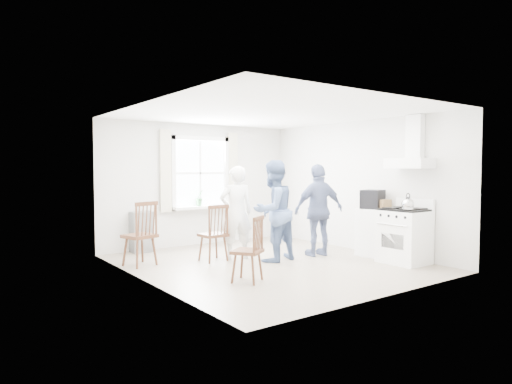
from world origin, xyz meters
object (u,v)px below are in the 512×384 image
person_left (236,213)px  person_mid (273,211)px  person_right (319,210)px  stereo_stack (373,199)px  windsor_chair_b (216,227)px  windsor_chair_c (254,242)px  gas_stove (404,235)px  low_cabinet (375,232)px  windsor_chair_a (144,227)px

person_left → person_mid: size_ratio=0.94×
person_mid → person_right: person_mid is taller
stereo_stack → windsor_chair_b: (-2.62, 1.29, -0.45)m
person_left → windsor_chair_b: bearing=18.0°
stereo_stack → windsor_chair_c: size_ratio=0.49×
windsor_chair_b → person_mid: person_mid is taller
person_left → person_mid: person_mid is taller
windsor_chair_b → windsor_chair_c: bearing=-101.1°
stereo_stack → windsor_chair_b: stereo_stack is taller
gas_stove → low_cabinet: 0.70m
low_cabinet → person_right: person_right is taller
stereo_stack → person_left: person_left is taller
low_cabinet → person_left: person_left is taller
low_cabinet → person_mid: size_ratio=0.50×
gas_stove → stereo_stack: size_ratio=2.36×
low_cabinet → windsor_chair_a: 4.21m
stereo_stack → windsor_chair_b: size_ratio=0.46×
windsor_chair_b → person_right: size_ratio=0.59×
low_cabinet → windsor_chair_c: windsor_chair_c is taller
stereo_stack → person_right: bearing=140.1°
windsor_chair_c → stereo_stack: bearing=5.3°
gas_stove → windsor_chair_a: (-3.78, 2.40, 0.19)m
stereo_stack → windsor_chair_c: 2.98m
gas_stove → low_cabinet: bearing=84.3°
gas_stove → person_left: (-2.17, 2.03, 0.36)m
windsor_chair_c → person_mid: size_ratio=0.54×
windsor_chair_a → gas_stove: bearing=-32.4°
windsor_chair_a → person_mid: size_ratio=0.62×
windsor_chair_b → person_left: 0.49m
gas_stove → stereo_stack: bearing=87.9°
low_cabinet → person_mid: person_mid is taller
windsor_chair_c → low_cabinet: bearing=4.7°
low_cabinet → windsor_chair_a: windsor_chair_a is taller
stereo_stack → person_left: 2.56m
stereo_stack → person_right: size_ratio=0.27×
windsor_chair_c → windsor_chair_a: bearing=114.2°
stereo_stack → person_mid: bearing=157.0°
windsor_chair_b → stereo_stack: bearing=-26.1°
windsor_chair_c → person_mid: 1.58m
low_cabinet → person_right: 1.13m
stereo_stack → windsor_chair_a: bearing=156.2°
low_cabinet → windsor_chair_b: size_ratio=0.88×
gas_stove → low_cabinet: (0.07, 0.70, -0.03)m
person_mid → person_right: (1.01, -0.11, -0.03)m
stereo_stack → person_right: person_right is taller
stereo_stack → windsor_chair_a: (-3.81, 1.68, -0.40)m
windsor_chair_a → person_mid: person_mid is taller
stereo_stack → low_cabinet: bearing=-30.6°
windsor_chair_c → person_left: person_left is taller
low_cabinet → stereo_stack: bearing=149.4°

